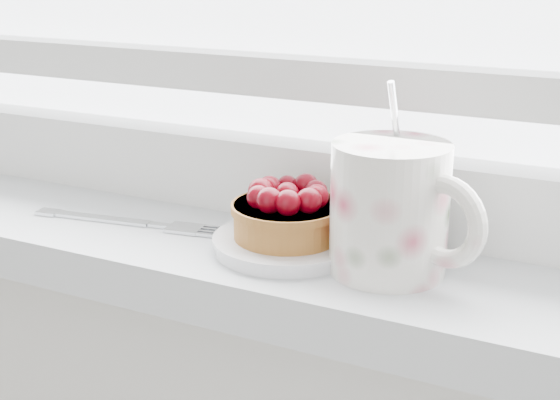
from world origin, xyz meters
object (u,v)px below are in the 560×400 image
Objects in this scene: raspberry_tart at (287,212)px; fork at (132,222)px; saucer at (287,243)px; floral_mug at (393,207)px.

raspberry_tart is 0.16m from fork.
saucer is 0.62× the size of fork.
saucer is at bearing 177.21° from floral_mug.
saucer is 0.85× the size of floral_mug.
saucer is 0.15m from fork.
raspberry_tart reaches higher than saucer.
raspberry_tart is 0.63× the size of floral_mug.
saucer is at bearing 140.34° from raspberry_tart.
fork is (-0.25, -0.00, -0.05)m from floral_mug.
floral_mug is at bearing -2.68° from raspberry_tart.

